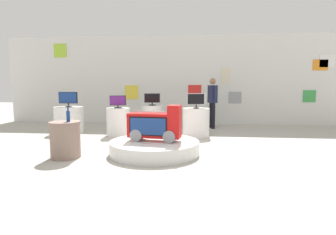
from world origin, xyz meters
name	(u,v)px	position (x,y,z in m)	size (l,w,h in m)	color
ground_plane	(160,151)	(0.00, 0.00, 0.00)	(30.00, 30.00, 0.00)	#B2ADA3
back_wall_display	(175,80)	(0.01, 4.30, 1.59)	(12.55, 0.13, 3.17)	silver
main_display_pedestal	(154,147)	(-0.08, -0.26, 0.14)	(1.85, 1.85, 0.27)	silver
novelty_firetruck_tv	(155,126)	(-0.06, -0.27, 0.58)	(1.12, 0.48, 0.75)	gray
display_pedestal_left_rear	(152,117)	(-0.61, 2.85, 0.39)	(0.72, 0.72, 0.78)	silver
tv_on_left_rear	(152,99)	(-0.61, 2.84, 0.97)	(0.49, 0.24, 0.37)	black
display_pedestal_center_rear	(118,122)	(-1.41, 1.75, 0.39)	(0.66, 0.66, 0.78)	silver
tv_on_center_rear	(118,101)	(-1.41, 1.75, 0.96)	(0.44, 0.21, 0.35)	black
display_pedestal_right_rear	(196,122)	(0.77, 1.85, 0.39)	(0.74, 0.74, 0.78)	silver
tv_on_right_rear	(196,100)	(0.77, 1.85, 1.01)	(0.50, 0.19, 0.41)	black
display_pedestal_far_right	(69,120)	(-2.96, 1.98, 0.39)	(0.84, 0.84, 0.78)	silver
tv_on_far_right	(68,98)	(-2.96, 1.98, 1.03)	(0.56, 0.18, 0.44)	black
side_table_round	(65,139)	(-1.77, -0.73, 0.37)	(0.59, 0.59, 0.71)	gray
bottle_on_side_table	(68,116)	(-1.68, -0.75, 0.83)	(0.07, 0.07, 0.28)	navy
shopper_browsing_near_truck	(212,99)	(1.30, 3.32, 0.96)	(0.31, 0.54, 1.63)	black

